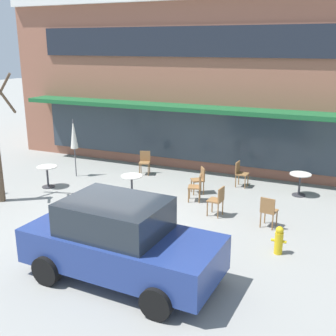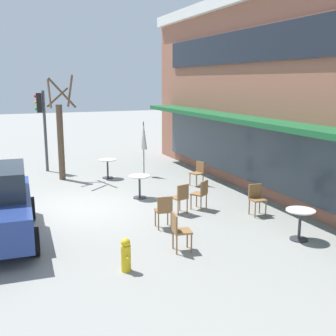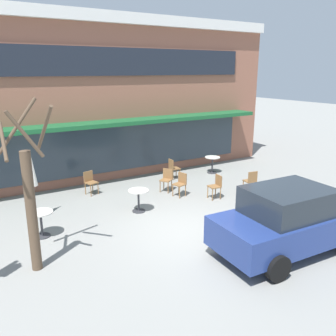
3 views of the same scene
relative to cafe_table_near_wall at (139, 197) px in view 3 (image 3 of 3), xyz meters
name	(u,v)px [view 3 (image 3 of 3)]	position (x,y,z in m)	size (l,w,h in m)	color
ground_plane	(191,231)	(0.63, -2.17, -0.52)	(80.00, 80.00, 0.00)	gray
building_facade	(79,94)	(0.63, 7.79, 2.91)	(16.61, 9.10, 6.86)	#935B47
cafe_table_near_wall	(139,197)	(0.00, 0.00, 0.00)	(0.70, 0.70, 0.76)	#333338
cafe_table_streetside	(212,162)	(5.01, 2.39, 0.00)	(0.70, 0.70, 0.76)	#333338
cafe_table_by_tree	(41,220)	(-3.22, -0.25, 0.00)	(0.70, 0.70, 0.76)	#333338
patio_umbrella_green_folded	(32,169)	(-3.07, 1.22, 1.11)	(0.28, 0.28, 2.20)	#4C4C51
cafe_chair_0	(167,178)	(1.89, 1.30, 0.01)	(0.56, 0.56, 0.89)	olive
cafe_chair_1	(173,167)	(2.96, 2.53, 0.01)	(0.43, 0.43, 0.89)	olive
cafe_chair_2	(90,181)	(-0.79, 2.53, 0.01)	(0.50, 0.50, 0.89)	olive
cafe_chair_3	(251,180)	(4.53, -0.60, 0.01)	(0.46, 0.46, 0.89)	olive
cafe_chair_4	(216,185)	(3.02, -0.35, 0.01)	(0.44, 0.44, 0.89)	olive
cafe_chair_5	(181,183)	(2.05, 0.56, 0.01)	(0.49, 0.49, 0.89)	olive
parked_sedan	(290,220)	(2.13, -4.47, 0.36)	(4.29, 2.19, 1.76)	navy
street_tree	(30,200)	(-3.70, -1.93, 1.25)	(1.12, 1.03, 4.03)	brown
fire_hydrant	(289,192)	(5.06, -2.00, -0.16)	(0.36, 0.20, 0.71)	gold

